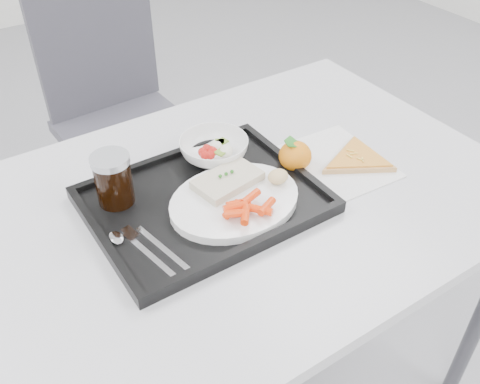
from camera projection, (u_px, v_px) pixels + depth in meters
The scene contains 14 objects.
table at pixel (232, 222), 1.15m from camera, with size 1.20×0.80×0.75m.
chair at pixel (116, 101), 1.84m from camera, with size 0.44×0.44×0.93m.
tray at pixel (204, 201), 1.08m from camera, with size 0.45×0.35×0.03m.
dinner_plate at pixel (234, 201), 1.06m from camera, with size 0.27×0.27×0.02m.
fish_fillet at pixel (228, 180), 1.08m from camera, with size 0.15×0.10×0.03m.
bread_roll at pixel (278, 176), 1.08m from camera, with size 0.05×0.04×0.03m.
salad_bowl at pixel (214, 149), 1.18m from camera, with size 0.15×0.15×0.05m.
cola_glass at pixel (113, 179), 1.04m from camera, with size 0.08×0.08×0.11m.
cutlery at pixel (140, 245), 0.97m from camera, with size 0.10×0.17×0.01m.
napkin at pixel (327, 165), 1.19m from camera, with size 0.26×0.25×0.00m.
tangerine at pixel (295, 156), 1.16m from camera, with size 0.08×0.08×0.07m.
pizza_slice at pixel (358, 159), 1.20m from camera, with size 0.21×0.21×0.02m.
carrot_pile at pixel (246, 208), 1.01m from camera, with size 0.11×0.08×0.02m.
salad_contents at pixel (216, 151), 1.15m from camera, with size 0.08×0.06×0.02m.
Camera 1 is at (-0.45, -0.42, 1.46)m, focal length 40.00 mm.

